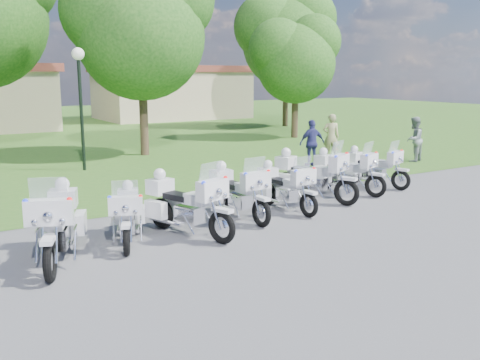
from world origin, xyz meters
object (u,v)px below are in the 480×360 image
bystander_b (414,140)px  motorcycle_6 (345,171)px  motorcycle_2 (185,203)px  bystander_a (331,137)px  motorcycle_4 (284,186)px  lamp_post (79,79)px  motorcycle_3 (237,191)px  motorcycle_5 (311,175)px  motorcycle_0 (58,223)px  motorcycle_1 (127,214)px  motorcycle_7 (373,167)px  bystander_c (312,143)px

bystander_b → motorcycle_6: bearing=5.7°
motorcycle_2 → bystander_a: 11.63m
motorcycle_2 → motorcycle_4: (3.12, 0.64, -0.08)m
lamp_post → bystander_b: size_ratio=2.45×
motorcycle_3 → motorcycle_5: size_ratio=0.99×
bystander_a → motorcycle_0: bearing=58.9°
motorcycle_3 → lamp_post: size_ratio=0.54×
motorcycle_1 → motorcycle_4: (4.37, 0.48, 0.02)m
lamp_post → bystander_a: bearing=-16.0°
motorcycle_1 → bystander_b: (13.36, 4.09, 0.29)m
bystander_a → bystander_b: (2.42, -2.19, -0.04)m
motorcycle_4 → motorcycle_5: (1.25, 0.48, 0.10)m
motorcycle_6 → lamp_post: lamp_post is taller
motorcycle_7 → motorcycle_3: bearing=-6.8°
motorcycle_1 → bystander_b: size_ratio=1.14×
motorcycle_3 → bystander_a: (8.00, 5.83, 0.26)m
bystander_c → motorcycle_3: bearing=48.6°
motorcycle_7 → lamp_post: lamp_post is taller
motorcycle_0 → motorcycle_5: bearing=-148.0°
motorcycle_2 → bystander_a: bystander_a is taller
motorcycle_7 → bystander_c: (0.69, 3.89, 0.26)m
motorcycle_5 → lamp_post: lamp_post is taller
motorcycle_0 → motorcycle_2: 2.76m
motorcycle_5 → bystander_c: bystander_c is taller
bystander_b → bystander_c: size_ratio=1.01×
motorcycle_5 → motorcycle_0: bearing=-12.9°
motorcycle_2 → motorcycle_4: motorcycle_2 is taller
motorcycle_0 → bystander_b: bystander_b is taller
motorcycle_2 → bystander_c: bystander_c is taller
lamp_post → bystander_b: (11.80, -4.88, -2.39)m
motorcycle_3 → bystander_a: bystander_a is taller
motorcycle_0 → motorcycle_5: size_ratio=1.04×
motorcycle_3 → motorcycle_7: 5.65m
motorcycle_3 → motorcycle_2: bearing=17.2°
motorcycle_0 → motorcycle_4: 5.94m
motorcycle_4 → bystander_a: (6.57, 5.80, 0.31)m
motorcycle_0 → lamp_post: bearing=-87.1°
motorcycle_1 → motorcycle_4: bearing=-152.1°
motorcycle_5 → bystander_a: 7.53m
motorcycle_4 → bystander_c: 6.85m
motorcycle_2 → bystander_b: (12.11, 4.25, 0.19)m
motorcycle_1 → motorcycle_6: size_ratio=0.92×
motorcycle_0 → motorcycle_2: bearing=-153.3°
motorcycle_2 → bystander_b: bystander_b is taller
motorcycle_1 → lamp_post: (1.55, 8.97, 2.68)m
bystander_c → motorcycle_5: bearing=61.3°
motorcycle_0 → motorcycle_7: (9.99, 1.89, -0.11)m
motorcycle_3 → motorcycle_6: motorcycle_3 is taller
motorcycle_5 → motorcycle_6: motorcycle_5 is taller
motorcycle_3 → bystander_a: bearing=-146.4°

